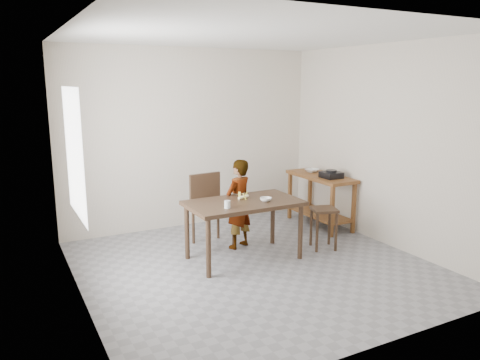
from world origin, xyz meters
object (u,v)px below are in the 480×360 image
dining_chair (213,211)px  stool (323,228)px  child (238,204)px  prep_counter (320,200)px  dining_table (244,230)px

dining_chair → stool: 1.50m
child → prep_counter: bearing=167.6°
stool → prep_counter: bearing=55.3°
prep_counter → dining_chair: (-1.84, -0.05, 0.08)m
child → stool: bearing=127.3°
prep_counter → child: bearing=-169.6°
prep_counter → stool: prep_counter is taller
dining_table → prep_counter: size_ratio=1.17×
child → stool: (0.99, -0.57, -0.32)m
prep_counter → child: child is taller
prep_counter → dining_chair: bearing=-178.6°
dining_table → dining_chair: (-0.12, 0.65, 0.11)m
dining_table → stool: size_ratio=2.51×
prep_counter → child: (-1.58, -0.29, 0.20)m
prep_counter → child: 1.62m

